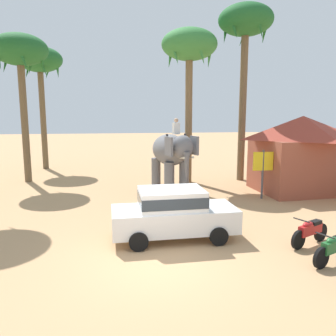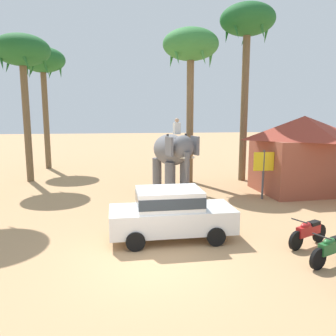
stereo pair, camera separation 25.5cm
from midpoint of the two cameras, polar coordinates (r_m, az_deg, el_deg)
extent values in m
plane|color=tan|center=(9.80, -2.84, -15.86)|extent=(120.00, 120.00, 0.00)
cube|color=white|center=(11.33, 0.41, -8.59)|extent=(4.15, 1.81, 0.76)
cube|color=white|center=(11.11, -0.09, -5.18)|extent=(2.14, 1.62, 0.64)
cube|color=#2D3842|center=(11.11, -0.09, -5.18)|extent=(2.16, 1.64, 0.35)
cylinder|color=black|center=(12.51, 5.50, -8.71)|extent=(0.60, 0.20, 0.60)
cylinder|color=black|center=(10.97, 7.91, -11.39)|extent=(0.60, 0.20, 0.60)
cylinder|color=black|center=(12.10, -6.34, -9.35)|extent=(0.60, 0.20, 0.60)
cylinder|color=black|center=(10.51, -5.71, -12.30)|extent=(0.60, 0.20, 0.60)
ellipsoid|color=slate|center=(18.50, -0.13, 3.12)|extent=(2.36, 3.41, 1.70)
cylinder|color=slate|center=(18.05, 2.33, -1.39)|extent=(0.52, 0.52, 1.60)
cylinder|color=slate|center=(17.69, -0.24, -1.61)|extent=(0.52, 0.52, 1.60)
cylinder|color=slate|center=(19.71, -0.03, -0.47)|extent=(0.52, 0.52, 1.60)
cylinder|color=slate|center=(19.38, -2.42, -0.65)|extent=(0.52, 0.52, 1.60)
ellipsoid|color=slate|center=(17.00, 2.06, 3.56)|extent=(1.32, 1.25, 1.20)
cube|color=slate|center=(17.40, 4.06, 3.84)|extent=(0.33, 0.80, 0.96)
cube|color=slate|center=(16.79, -0.31, 3.66)|extent=(0.33, 0.80, 0.96)
cone|color=slate|center=(16.73, 2.71, 0.01)|extent=(0.44, 0.44, 1.60)
cone|color=beige|center=(16.81, 3.44, 1.77)|extent=(0.26, 0.57, 0.21)
cone|color=beige|center=(16.59, 1.84, 1.68)|extent=(0.26, 0.57, 0.21)
cube|color=white|center=(17.63, 0.98, 6.72)|extent=(0.39, 0.32, 0.60)
sphere|color=tan|center=(17.62, 0.98, 8.08)|extent=(0.22, 0.22, 0.22)
cylinder|color=#333338|center=(17.89, 2.50, 4.98)|extent=(0.12, 0.12, 0.55)
cylinder|color=#333338|center=(17.45, -0.58, 4.88)|extent=(0.12, 0.12, 0.55)
cylinder|color=black|center=(10.21, 23.83, -13.76)|extent=(0.59, 0.33, 0.60)
cube|color=#23662D|center=(10.61, 25.79, -11.75)|extent=(1.02, 0.59, 0.32)
ellipsoid|color=#23662D|center=(10.43, 25.41, -11.04)|extent=(0.50, 0.39, 0.20)
cylinder|color=black|center=(10.07, 24.37, -10.36)|extent=(0.26, 0.52, 0.04)
cylinder|color=black|center=(11.28, 20.58, -11.33)|extent=(0.58, 0.35, 0.60)
cylinder|color=black|center=(12.24, 23.88, -9.91)|extent=(0.58, 0.35, 0.60)
cube|color=red|center=(11.68, 22.37, -9.58)|extent=(1.00, 0.63, 0.32)
ellipsoid|color=red|center=(11.51, 22.01, -8.90)|extent=(0.50, 0.41, 0.20)
cube|color=black|center=(11.83, 23.10, -8.48)|extent=(0.49, 0.39, 0.12)
cylinder|color=black|center=(11.16, 21.04, -8.23)|extent=(0.28, 0.51, 0.04)
cylinder|color=brown|center=(20.12, 3.15, 8.61)|extent=(0.41, 0.41, 7.81)
ellipsoid|color=#337A38|center=(20.48, 3.26, 20.17)|extent=(3.20, 3.20, 1.80)
cone|color=#337A38|center=(20.66, 6.69, 18.62)|extent=(0.40, 0.92, 1.64)
cone|color=#337A38|center=(21.57, 3.62, 18.27)|extent=(0.91, 0.57, 1.67)
cone|color=#337A38|center=(20.91, 0.08, 18.57)|extent=(0.73, 0.83, 1.69)
cone|color=#337A38|center=(19.53, 0.73, 19.22)|extent=(0.73, 0.83, 1.69)
cone|color=#337A38|center=(19.37, 5.10, 19.27)|extent=(0.91, 0.57, 1.67)
cylinder|color=brown|center=(21.19, 12.19, 10.47)|extent=(0.43, 0.43, 9.30)
ellipsoid|color=#1E5B28|center=(21.84, 12.67, 23.29)|extent=(3.20, 3.20, 1.80)
cone|color=#1E5B28|center=(22.16, 15.74, 21.63)|extent=(0.40, 0.92, 1.64)
cone|color=#1E5B28|center=(22.89, 12.45, 21.35)|extent=(0.91, 0.57, 1.67)
cone|color=#1E5B28|center=(22.07, 9.38, 21.90)|extent=(0.73, 0.83, 1.69)
cone|color=#1E5B28|center=(20.76, 10.66, 22.67)|extent=(0.73, 0.83, 1.69)
cone|color=#1E5B28|center=(20.82, 14.86, 22.49)|extent=(0.91, 0.57, 1.67)
cylinder|color=brown|center=(21.94, -23.45, 7.57)|extent=(0.41, 0.41, 7.54)
ellipsoid|color=#1E5B28|center=(22.22, -24.15, 17.84)|extent=(3.20, 3.20, 1.80)
cone|color=#1E5B28|center=(21.88, -20.89, 16.86)|extent=(0.40, 0.92, 1.64)
cone|color=#1E5B28|center=(23.16, -22.36, 16.33)|extent=(0.91, 0.57, 1.67)
cone|color=#1E5B28|center=(23.08, -25.99, 16.12)|extent=(0.73, 0.83, 1.69)
cone|color=#1E5B28|center=(20.96, -23.90, 17.03)|extent=(0.91, 0.57, 1.67)
cylinder|color=brown|center=(26.68, -20.66, 8.12)|extent=(0.41, 0.41, 7.72)
ellipsoid|color=#1E5B28|center=(26.94, -21.18, 16.78)|extent=(3.20, 3.20, 1.80)
cone|color=#1E5B28|center=(26.65, -18.50, 15.92)|extent=(0.40, 0.92, 1.64)
cone|color=#1E5B28|center=(27.91, -19.83, 15.54)|extent=(0.91, 0.57, 1.67)
cone|color=#1E5B28|center=(27.77, -22.82, 15.40)|extent=(0.73, 0.83, 1.69)
cone|color=#1E5B28|center=(26.41, -23.59, 15.70)|extent=(0.73, 0.83, 1.69)
cone|color=#1E5B28|center=(25.69, -20.85, 16.06)|extent=(0.91, 0.57, 1.67)
cube|color=#994C38|center=(19.17, 21.13, 0.43)|extent=(4.61, 3.86, 2.80)
pyramid|color=#9E3828|center=(18.98, 21.49, 6.41)|extent=(5.24, 4.49, 1.20)
cylinder|color=#4C4C51|center=(16.94, 15.30, -1.06)|extent=(0.10, 0.10, 2.40)
cube|color=yellow|center=(16.84, 15.39, 1.12)|extent=(1.00, 0.08, 0.90)
camera|label=1|loc=(0.13, -90.46, -0.08)|focal=36.00mm
camera|label=2|loc=(0.13, 89.54, 0.08)|focal=36.00mm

